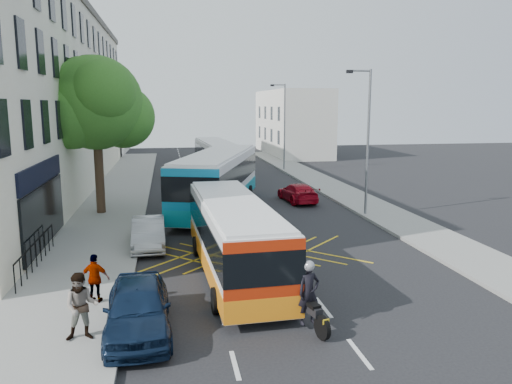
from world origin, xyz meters
name	(u,v)px	position (x,y,z in m)	size (l,w,h in m)	color
ground	(323,307)	(0.00, 0.00, 0.00)	(120.00, 120.00, 0.00)	black
pavement_left	(102,214)	(-8.50, 15.00, 0.07)	(5.00, 70.00, 0.15)	gray
pavement_right	(365,204)	(7.50, 15.00, 0.07)	(3.00, 70.00, 0.15)	gray
terrace_main	(34,97)	(-14.00, 24.49, 6.76)	(8.30, 45.00, 13.50)	beige
terrace_far	(94,114)	(-14.00, 55.00, 5.00)	(8.00, 20.00, 10.00)	silver
building_right	(291,122)	(11.00, 48.00, 4.00)	(6.00, 18.00, 8.00)	silver
street_tree	(95,104)	(-8.51, 14.97, 6.29)	(6.30, 5.70, 8.80)	#382619
lamp_near	(366,135)	(6.20, 12.00, 4.62)	(1.45, 0.15, 8.00)	slate
lamp_far	(283,122)	(6.20, 32.00, 4.62)	(1.45, 0.15, 8.00)	slate
railings	(36,252)	(-9.70, 5.30, 0.72)	(0.08, 5.60, 1.14)	black
bus_near	(234,236)	(-2.35, 3.51, 1.47)	(2.78, 10.05, 2.80)	silver
bus_mid	(217,180)	(-1.78, 15.09, 1.82)	(6.49, 12.58, 3.46)	silver
bus_far	(216,157)	(-0.38, 30.46, 1.60)	(3.17, 10.94, 3.04)	silver
motorbike	(308,297)	(-0.90, -1.33, 0.94)	(0.85, 2.22, 2.00)	black
parked_car_blue	(138,308)	(-5.60, -0.79, 0.75)	(1.76, 4.37, 1.49)	#0D1C35
parked_car_silver	(148,233)	(-5.60, 7.73, 0.66)	(1.40, 4.01, 1.32)	#A1A5A9
red_hatchback	(298,193)	(3.61, 16.80, 0.61)	(1.70, 4.19, 1.22)	#A10616
distant_car_grey	(207,152)	(0.05, 45.46, 0.62)	(2.07, 4.49, 1.25)	#3E4046
distant_car_silver	(244,158)	(3.36, 38.21, 0.62)	(1.46, 3.63, 1.24)	#93959A
distant_car_dark	(247,149)	(5.37, 49.00, 0.59)	(1.24, 3.56, 1.17)	black
pedestrian_near	(81,307)	(-7.00, -1.23, 1.06)	(0.88, 0.69, 1.82)	gray
pedestrian_far	(95,278)	(-7.00, 1.33, 0.92)	(0.91, 0.38, 1.55)	gray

